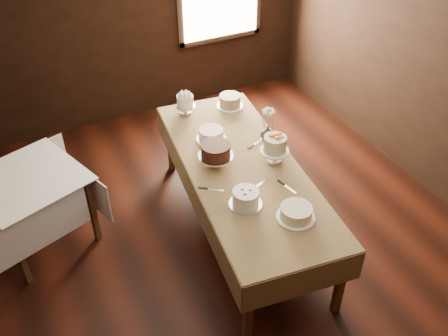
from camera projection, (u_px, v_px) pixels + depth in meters
The scene contains 17 objects.
floor at pixel (233, 253), 5.01m from camera, with size 5.00×6.00×0.01m, color black.
wall_back at pixel (126, 18), 6.27m from camera, with size 5.00×0.02×2.80m, color black.
display_table at pixel (242, 172), 4.82m from camera, with size 1.35×2.79×0.83m.
side_table at pixel (29, 186), 4.72m from camera, with size 1.23×1.23×0.82m.
cake_meringue at pixel (185, 105), 5.48m from camera, with size 0.22×0.22×0.23m.
cake_speckled at pixel (230, 101), 5.63m from camera, with size 0.30×0.30×0.14m.
cake_lattice at pixel (211, 135), 5.10m from camera, with size 0.32×0.32×0.12m.
cake_chocolate at pixel (216, 155), 4.73m from camera, with size 0.39×0.39×0.25m.
cake_flowers at pixel (274, 150), 4.78m from camera, with size 0.29×0.29×0.29m.
cake_swirl at pixel (246, 198), 4.31m from camera, with size 0.30×0.30×0.15m.
cake_cream at pixel (296, 213), 4.18m from camera, with size 0.37×0.37×0.12m.
cake_server_a at pixel (261, 183), 4.58m from camera, with size 0.24×0.03×0.01m, color silver.
cake_server_b at pixel (290, 189), 4.51m from camera, with size 0.24×0.03×0.01m, color silver.
cake_server_d at pixel (258, 142), 5.10m from camera, with size 0.24×0.03×0.01m, color silver.
cake_server_e at pixel (216, 190), 4.50m from camera, with size 0.24×0.03×0.01m, color silver.
flower_vase at pixel (267, 133), 5.10m from camera, with size 0.14×0.14×0.15m, color #2D2823.
flower_bouquet at pixel (268, 117), 4.98m from camera, with size 0.14×0.14×0.20m, color white, non-canonical shape.
Camera 1 is at (-1.59, -3.03, 3.76)m, focal length 39.74 mm.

